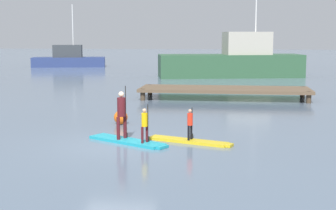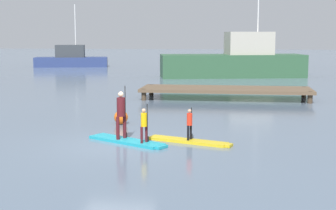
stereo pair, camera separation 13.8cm
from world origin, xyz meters
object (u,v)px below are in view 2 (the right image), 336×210
Objects in this scene: paddler_child_solo at (190,123)px; fishing_boat_white_large at (235,61)px; mooring_buoy_mid at (121,117)px; paddler_adult at (121,112)px; paddler_child_front at (144,123)px; paddleboard_far at (128,141)px; paddleboard_near at (189,141)px; fishing_boat_green_midground at (71,59)px.

fishing_boat_white_large is at bearing 86.88° from paddler_child_solo.
mooring_buoy_mid is at bearing 135.15° from paddler_child_solo.
fishing_boat_white_large reaches higher than mooring_buoy_mid.
paddler_child_solo is 0.60× the size of paddler_adult.
paddler_child_front is at bearing -65.98° from mooring_buoy_mid.
mooring_buoy_mid is (-4.74, -24.78, -1.14)m from fishing_boat_white_large.
mooring_buoy_mid is at bearing 106.88° from paddleboard_far.
paddler_child_solo is 1.91× the size of mooring_buoy_mid.
paddler_child_solo is 4.55m from mooring_buoy_mid.
paddler_child_solo is 2.27m from paddleboard_far.
fishing_boat_white_large reaches higher than paddleboard_near.
paddler_adult is at bearing -76.48° from mooring_buoy_mid.
fishing_boat_green_midground reaches higher than paddleboard_far.
fishing_boat_white_large is at bearing 79.18° from mooring_buoy_mid.
paddler_child_front is 0.10× the size of fishing_boat_white_large.
paddleboard_near is 1.77m from paddler_child_front.
paddler_child_solo is 2.44m from paddler_adult.
paddler_adult is 43.22m from fishing_boat_green_midground.
paddler_adult reaches higher than paddler_child_front.
paddler_child_front reaches higher than mooring_buoy_mid.
fishing_boat_white_large reaches higher than paddleboard_far.
fishing_boat_white_large is (3.02, 28.64, 0.67)m from paddler_child_front.
paddleboard_far is 1.06m from paddler_adult.
paddler_adult reaches higher than paddler_child_solo.
paddler_child_solo is at bearing 24.09° from paddler_child_front.
paddleboard_far is 1.04m from paddler_child_front.
paddleboard_far is 1.64× the size of paddler_adult.
paddleboard_near is at bearing -44.99° from mooring_buoy_mid.
paddleboard_far is (-2.15, -0.29, 0.00)m from paddleboard_near.
paddler_adult is 3.52m from mooring_buoy_mid.
paddler_adult is at bearing -97.96° from fishing_boat_white_large.
fishing_boat_green_midground is at bearing 148.10° from fishing_boat_white_large.
paddler_child_front is 28.81m from fishing_boat_white_large.
paddler_adult is at bearing -176.57° from paddler_child_solo.
fishing_boat_white_large is (1.53, 27.99, 1.38)m from paddleboard_near.
mooring_buoy_mid is (14.83, -36.96, -0.63)m from fishing_boat_green_midground.
paddleboard_far is 2.33× the size of paddler_child_front.
paddler_child_front reaches higher than paddleboard_near.
paddleboard_near is at bearing 7.63° from paddleboard_far.
fishing_boat_green_midground is at bearing 114.19° from paddler_child_solo.
mooring_buoy_mid reaches higher than paddleboard_far.
paddleboard_near is 2.33× the size of paddler_child_front.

